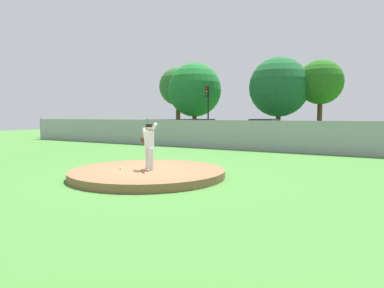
{
  "coord_description": "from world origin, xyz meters",
  "views": [
    {
      "loc": [
        6.94,
        -8.78,
        1.99
      ],
      "look_at": [
        0.21,
        2.49,
        0.92
      ],
      "focal_mm": 31.88,
      "sensor_mm": 36.0,
      "label": 1
    }
  ],
  "objects_px": {
    "parked_car_teal": "(264,132)",
    "parked_car_burgundy": "(198,131)",
    "traffic_cone_orange": "(382,144)",
    "traffic_light_near": "(208,103)",
    "pitcher_youth": "(149,142)",
    "parked_car_silver": "(162,130)",
    "baseball": "(120,168)",
    "parked_car_slate": "(340,135)"
  },
  "relations": [
    {
      "from": "traffic_cone_orange",
      "to": "pitcher_youth",
      "type": "bearing_deg",
      "value": -111.36
    },
    {
      "from": "pitcher_youth",
      "to": "parked_car_silver",
      "type": "xyz_separation_m",
      "value": [
        -10.18,
        14.77,
        -0.34
      ]
    },
    {
      "from": "parked_car_slate",
      "to": "parked_car_teal",
      "type": "xyz_separation_m",
      "value": [
        -5.05,
        0.29,
        0.04
      ]
    },
    {
      "from": "parked_car_teal",
      "to": "parked_car_burgundy",
      "type": "relative_size",
      "value": 0.89
    },
    {
      "from": "baseball",
      "to": "parked_car_burgundy",
      "type": "relative_size",
      "value": 0.02
    },
    {
      "from": "pitcher_youth",
      "to": "baseball",
      "type": "height_order",
      "value": "pitcher_youth"
    },
    {
      "from": "parked_car_silver",
      "to": "parked_car_teal",
      "type": "xyz_separation_m",
      "value": [
        9.05,
        -0.1,
        0.02
      ]
    },
    {
      "from": "pitcher_youth",
      "to": "parked_car_slate",
      "type": "distance_m",
      "value": 14.91
    },
    {
      "from": "pitcher_youth",
      "to": "baseball",
      "type": "relative_size",
      "value": 20.86
    },
    {
      "from": "baseball",
      "to": "traffic_light_near",
      "type": "height_order",
      "value": "traffic_light_near"
    },
    {
      "from": "traffic_cone_orange",
      "to": "traffic_light_near",
      "type": "bearing_deg",
      "value": 169.36
    },
    {
      "from": "parked_car_slate",
      "to": "traffic_cone_orange",
      "type": "relative_size",
      "value": 7.8
    },
    {
      "from": "parked_car_burgundy",
      "to": "traffic_cone_orange",
      "type": "bearing_deg",
      "value": 8.01
    },
    {
      "from": "parked_car_silver",
      "to": "traffic_cone_orange",
      "type": "relative_size",
      "value": 8.29
    },
    {
      "from": "parked_car_slate",
      "to": "pitcher_youth",
      "type": "bearing_deg",
      "value": -105.23
    },
    {
      "from": "pitcher_youth",
      "to": "traffic_cone_orange",
      "type": "height_order",
      "value": "pitcher_youth"
    },
    {
      "from": "parked_car_teal",
      "to": "parked_car_burgundy",
      "type": "distance_m",
      "value": 5.14
    },
    {
      "from": "pitcher_youth",
      "to": "parked_car_teal",
      "type": "relative_size",
      "value": 0.37
    },
    {
      "from": "parked_car_slate",
      "to": "traffic_cone_orange",
      "type": "xyz_separation_m",
      "value": [
        2.3,
        1.52,
        -0.54
      ]
    },
    {
      "from": "parked_car_burgundy",
      "to": "traffic_light_near",
      "type": "relative_size",
      "value": 1.02
    },
    {
      "from": "baseball",
      "to": "parked_car_burgundy",
      "type": "xyz_separation_m",
      "value": [
        -5.43,
        14.62,
        0.56
      ]
    },
    {
      "from": "parked_car_slate",
      "to": "baseball",
      "type": "bearing_deg",
      "value": -107.65
    },
    {
      "from": "baseball",
      "to": "parked_car_teal",
      "type": "height_order",
      "value": "parked_car_teal"
    },
    {
      "from": "pitcher_youth",
      "to": "parked_car_teal",
      "type": "height_order",
      "value": "parked_car_teal"
    },
    {
      "from": "traffic_light_near",
      "to": "pitcher_youth",
      "type": "bearing_deg",
      "value": -67.23
    },
    {
      "from": "parked_car_burgundy",
      "to": "traffic_light_near",
      "type": "distance_m",
      "value": 5.2
    },
    {
      "from": "parked_car_silver",
      "to": "traffic_light_near",
      "type": "bearing_deg",
      "value": 57.35
    },
    {
      "from": "parked_car_silver",
      "to": "traffic_light_near",
      "type": "height_order",
      "value": "traffic_light_near"
    },
    {
      "from": "parked_car_silver",
      "to": "parked_car_slate",
      "type": "distance_m",
      "value": 14.1
    },
    {
      "from": "baseball",
      "to": "parked_car_teal",
      "type": "relative_size",
      "value": 0.02
    },
    {
      "from": "baseball",
      "to": "traffic_cone_orange",
      "type": "distance_m",
      "value": 17.82
    },
    {
      "from": "parked_car_burgundy",
      "to": "traffic_cone_orange",
      "type": "height_order",
      "value": "parked_car_burgundy"
    },
    {
      "from": "parked_car_silver",
      "to": "traffic_light_near",
      "type": "relative_size",
      "value": 0.98
    },
    {
      "from": "traffic_cone_orange",
      "to": "traffic_light_near",
      "type": "height_order",
      "value": "traffic_light_near"
    },
    {
      "from": "baseball",
      "to": "parked_car_silver",
      "type": "height_order",
      "value": "parked_car_silver"
    },
    {
      "from": "parked_car_silver",
      "to": "parked_car_slate",
      "type": "relative_size",
      "value": 1.06
    },
    {
      "from": "parked_car_burgundy",
      "to": "parked_car_silver",
      "type": "bearing_deg",
      "value": 170.91
    },
    {
      "from": "parked_car_teal",
      "to": "pitcher_youth",
      "type": "bearing_deg",
      "value": -85.58
    },
    {
      "from": "parked_car_teal",
      "to": "traffic_cone_orange",
      "type": "height_order",
      "value": "parked_car_teal"
    },
    {
      "from": "parked_car_slate",
      "to": "parked_car_teal",
      "type": "relative_size",
      "value": 1.02
    },
    {
      "from": "parked_car_teal",
      "to": "parked_car_burgundy",
      "type": "height_order",
      "value": "parked_car_teal"
    },
    {
      "from": "parked_car_slate",
      "to": "traffic_light_near",
      "type": "distance_m",
      "value": 12.63
    }
  ]
}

